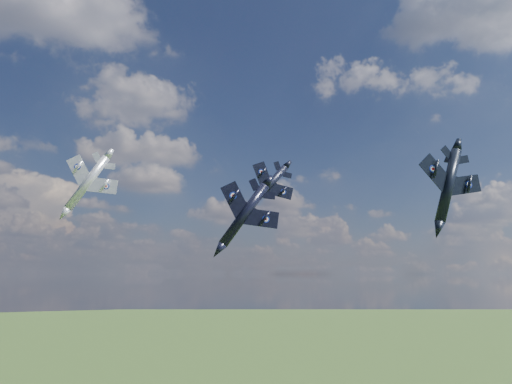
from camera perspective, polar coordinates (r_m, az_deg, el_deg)
name	(u,v)px	position (r m, az deg, el deg)	size (l,w,h in m)	color
jet_lead_navy	(244,214)	(71.58, -1.34, -2.58)	(10.39, 14.49, 3.00)	black
jet_right_navy	(448,185)	(71.72, 21.13, 0.70)	(10.38, 14.48, 3.00)	black
jet_high_navy	(268,187)	(82.92, 1.39, 0.62)	(8.93, 12.44, 2.57)	black
jet_left_silver	(87,183)	(81.61, -18.71, 1.01)	(9.67, 13.49, 2.79)	#B2B6BE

